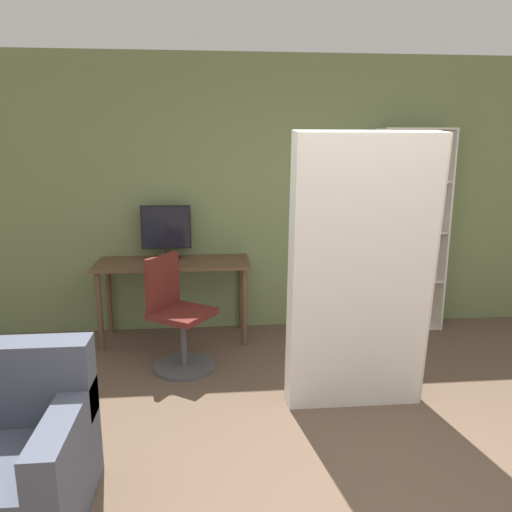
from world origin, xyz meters
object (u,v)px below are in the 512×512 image
object	(u,v)px
office_chair	(178,323)
bookshelf	(399,235)
monitor	(166,231)
mattress_near	(361,275)

from	to	relation	value
office_chair	bookshelf	distance (m)	2.40
monitor	mattress_near	distance (m)	2.11
bookshelf	mattress_near	world-z (taller)	bookshelf
bookshelf	mattress_near	xyz separation A→B (m)	(-0.87, -1.55, 0.01)
monitor	mattress_near	xyz separation A→B (m)	(1.45, -1.53, -0.06)
office_chair	bookshelf	bearing A→B (deg)	20.11
bookshelf	mattress_near	distance (m)	1.78
monitor	bookshelf	distance (m)	2.32
bookshelf	monitor	bearing A→B (deg)	-179.56
office_chair	bookshelf	size ratio (longest dim) A/B	0.48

